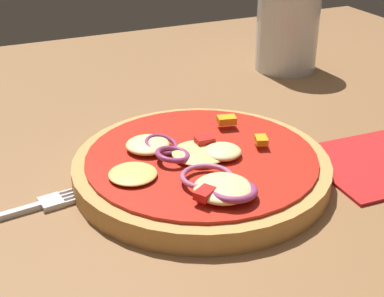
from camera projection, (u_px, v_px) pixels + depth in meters
The scene contains 5 objects.
dining_table at pixel (170, 217), 0.48m from camera, with size 1.16×1.01×0.04m.
pizza at pixel (201, 167), 0.49m from camera, with size 0.22×0.22×0.03m.
fork at pixel (15, 213), 0.44m from camera, with size 0.16×0.03×0.01m.
beer_glass at pixel (288, 26), 0.73m from camera, with size 0.08×0.08×0.13m.
napkin at pixel (382, 162), 0.52m from camera, with size 0.13×0.11×0.00m.
Camera 1 is at (-0.15, -0.37, 0.29)m, focal length 52.40 mm.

